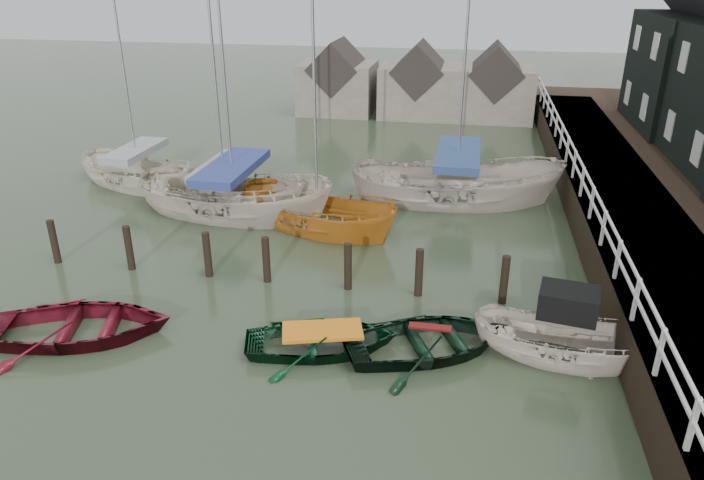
% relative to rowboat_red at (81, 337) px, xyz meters
% --- Properties ---
extents(ground, '(120.00, 120.00, 0.00)m').
position_rel_rowboat_red_xyz_m(ground, '(4.84, 0.74, 0.00)').
color(ground, '#2F3C26').
rests_on(ground, ground).
extents(pier, '(3.04, 32.00, 2.70)m').
position_rel_rowboat_red_xyz_m(pier, '(14.32, 10.74, 0.71)').
color(pier, black).
rests_on(pier, ground).
extents(mooring_pilings, '(13.72, 0.22, 1.80)m').
position_rel_rowboat_red_xyz_m(mooring_pilings, '(3.73, 3.74, 0.50)').
color(mooring_pilings, black).
rests_on(mooring_pilings, ground).
extents(far_sheds, '(14.00, 4.08, 4.39)m').
position_rel_rowboat_red_xyz_m(far_sheds, '(5.67, 26.74, 1.86)').
color(far_sheds, '#665B51').
rests_on(far_sheds, ground).
extents(rowboat_red, '(5.19, 4.33, 0.92)m').
position_rel_rowboat_red_xyz_m(rowboat_red, '(0.00, 0.00, 0.00)').
color(rowboat_red, '#530B17').
rests_on(rowboat_red, ground).
extents(rowboat_green, '(4.25, 3.55, 0.76)m').
position_rel_rowboat_red_xyz_m(rowboat_green, '(6.04, 0.62, 0.00)').
color(rowboat_green, black).
rests_on(rowboat_green, ground).
extents(rowboat_dkgreen, '(4.98, 4.43, 0.85)m').
position_rel_rowboat_red_xyz_m(rowboat_dkgreen, '(8.56, 1.02, 0.00)').
color(rowboat_dkgreen, black).
rests_on(rowboat_dkgreen, ground).
extents(motorboat, '(4.43, 2.28, 2.52)m').
position_rel_rowboat_red_xyz_m(motorboat, '(11.64, 1.31, 0.10)').
color(motorboat, beige).
rests_on(motorboat, ground).
extents(sailboat_a, '(7.13, 3.77, 11.13)m').
position_rel_rowboat_red_xyz_m(sailboat_a, '(0.13, 9.44, 0.06)').
color(sailboat_a, beige).
rests_on(sailboat_a, ground).
extents(sailboat_b, '(8.10, 3.90, 12.06)m').
position_rel_rowboat_red_xyz_m(sailboat_b, '(0.76, 8.77, 0.06)').
color(sailboat_b, beige).
rests_on(sailboat_b, ground).
extents(sailboat_c, '(6.98, 4.94, 11.61)m').
position_rel_rowboat_red_xyz_m(sailboat_c, '(4.06, 8.15, 0.01)').
color(sailboat_c, '#BC7323').
rests_on(sailboat_c, ground).
extents(sailboat_d, '(8.39, 3.74, 12.12)m').
position_rel_rowboat_red_xyz_m(sailboat_d, '(8.74, 11.76, 0.06)').
color(sailboat_d, '#BBAD9F').
rests_on(sailboat_d, ground).
extents(sailboat_e, '(6.76, 4.69, 10.59)m').
position_rel_rowboat_red_xyz_m(sailboat_e, '(-4.36, 11.15, 0.06)').
color(sailboat_e, beige).
rests_on(sailboat_e, ground).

